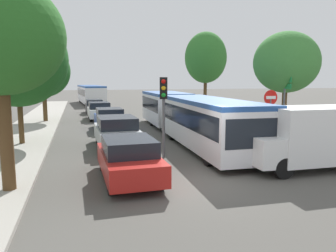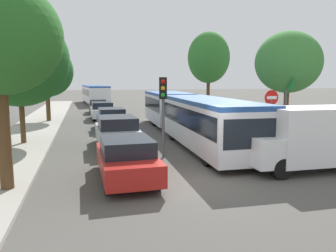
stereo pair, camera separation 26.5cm
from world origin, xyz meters
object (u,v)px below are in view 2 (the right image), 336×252
at_px(queued_car_blue, 112,119).
at_px(queued_car_black, 98,106).
at_px(no_entry_sign, 271,110).
at_px(tree_right_near, 288,62).
at_px(queued_car_silver, 117,132).
at_px(tree_right_mid, 209,58).
at_px(direction_sign_post, 286,94).
at_px(tree_left_far, 45,72).
at_px(city_bus_rear, 95,93).
at_px(queued_car_white, 102,111).
at_px(tree_left_mid, 19,60).
at_px(articulated_bus, 187,113).
at_px(queued_car_red, 127,158).
at_px(white_van, 315,136).
at_px(traffic_light, 163,99).

xyz_separation_m(queued_car_blue, queued_car_black, (-0.43, 11.34, -0.04)).
bearing_deg(no_entry_sign, tree_right_near, 134.59).
xyz_separation_m(queued_car_black, tree_right_near, (9.58, -17.24, 3.54)).
distance_m(queued_car_silver, tree_right_mid, 15.20).
relative_size(direction_sign_post, tree_left_far, 0.61).
relative_size(city_bus_rear, queued_car_white, 2.81).
distance_m(queued_car_white, tree_left_far, 5.35).
relative_size(queued_car_silver, tree_left_mid, 0.68).
xyz_separation_m(articulated_bus, queued_car_blue, (-4.02, 3.97, -0.66)).
relative_size(queued_car_red, no_entry_sign, 1.45).
bearing_deg(queued_car_silver, queued_car_white, -0.60).
distance_m(queued_car_red, queued_car_white, 17.27).
relative_size(white_van, no_entry_sign, 1.78).
bearing_deg(queued_car_silver, tree_right_near, -90.33).
bearing_deg(queued_car_white, tree_left_mid, 155.50).
relative_size(tree_right_near, tree_right_mid, 0.80).
bearing_deg(articulated_bus, direction_sign_post, 61.62).
bearing_deg(queued_car_blue, tree_right_mid, -60.09).
relative_size(white_van, traffic_light, 1.48).
relative_size(queued_car_black, direction_sign_post, 1.09).
distance_m(queued_car_blue, traffic_light, 8.91).
bearing_deg(articulated_bus, white_van, 19.05).
xyz_separation_m(articulated_bus, tree_right_mid, (4.89, 9.29, 3.80)).
height_order(white_van, tree_right_mid, tree_right_mid).
height_order(queued_car_silver, tree_right_mid, tree_right_mid).
bearing_deg(tree_right_near, direction_sign_post, -125.84).
bearing_deg(queued_car_red, queued_car_white, -1.45).
bearing_deg(white_van, queued_car_blue, -60.33).
xyz_separation_m(tree_left_mid, tree_left_far, (0.25, 9.19, -0.42)).
bearing_deg(queued_car_white, direction_sign_post, -145.69).
height_order(queued_car_red, no_entry_sign, no_entry_sign).
height_order(queued_car_blue, no_entry_sign, no_entry_sign).
height_order(queued_car_blue, traffic_light, traffic_light).
xyz_separation_m(queued_car_silver, no_entry_sign, (6.95, -2.28, 1.10)).
height_order(city_bus_rear, queued_car_black, city_bus_rear).
xyz_separation_m(queued_car_blue, tree_left_mid, (-4.76, -4.30, 3.53)).
height_order(tree_left_mid, tree_left_far, tree_left_mid).
xyz_separation_m(city_bus_rear, direction_sign_post, (8.86, -30.93, 1.10)).
bearing_deg(no_entry_sign, tree_left_far, -139.49).
bearing_deg(direction_sign_post, queued_car_blue, -27.52).
bearing_deg(tree_right_mid, queued_car_silver, -128.86).
distance_m(articulated_bus, tree_right_near, 6.18).
xyz_separation_m(city_bus_rear, queued_car_red, (-0.20, -35.60, -0.74)).
height_order(articulated_bus, tree_left_far, tree_left_far).
bearing_deg(queued_car_white, tree_right_mid, -94.90).
distance_m(direction_sign_post, tree_right_mid, 12.25).
bearing_deg(queued_car_silver, queued_car_red, 176.62).
xyz_separation_m(articulated_bus, tree_right_near, (5.14, -1.93, 2.84)).
height_order(city_bus_rear, queued_car_blue, city_bus_rear).
height_order(queued_car_white, queued_car_black, queued_car_white).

